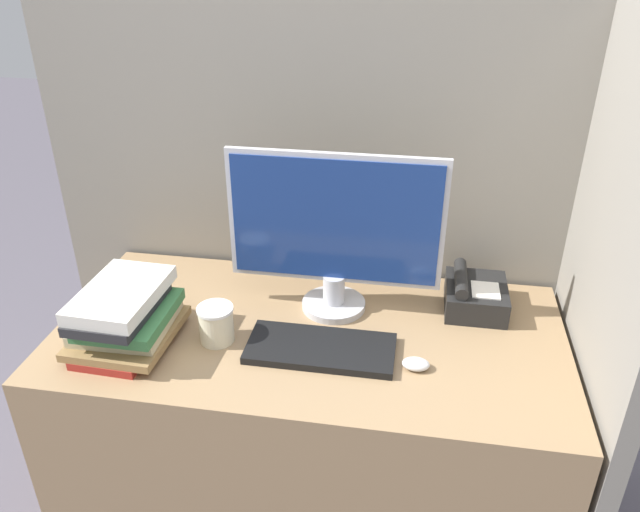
% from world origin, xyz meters
% --- Properties ---
extents(cubicle_panel_rear, '(1.76, 0.04, 1.57)m').
position_xyz_m(cubicle_panel_rear, '(0.00, 0.72, 0.79)').
color(cubicle_panel_rear, gray).
rests_on(cubicle_panel_rear, ground_plane).
extents(cubicle_panel_right, '(0.04, 0.74, 1.57)m').
position_xyz_m(cubicle_panel_right, '(0.72, 0.37, 0.79)').
color(cubicle_panel_right, gray).
rests_on(cubicle_panel_right, ground_plane).
extents(desk, '(1.36, 0.68, 0.75)m').
position_xyz_m(desk, '(0.00, 0.34, 0.37)').
color(desk, '#937551').
rests_on(desk, ground_plane).
extents(monitor, '(0.58, 0.18, 0.46)m').
position_xyz_m(monitor, '(0.05, 0.46, 0.98)').
color(monitor, '#B7B7BC').
rests_on(monitor, desk).
extents(keyboard, '(0.38, 0.17, 0.02)m').
position_xyz_m(keyboard, '(0.05, 0.25, 0.76)').
color(keyboard, black).
rests_on(keyboard, desk).
extents(mouse, '(0.07, 0.05, 0.03)m').
position_xyz_m(mouse, '(0.29, 0.23, 0.76)').
color(mouse, silver).
rests_on(mouse, desk).
extents(coffee_cup, '(0.09, 0.09, 0.10)m').
position_xyz_m(coffee_cup, '(-0.23, 0.26, 0.80)').
color(coffee_cup, beige).
rests_on(coffee_cup, desk).
extents(book_stack, '(0.25, 0.29, 0.16)m').
position_xyz_m(book_stack, '(-0.45, 0.21, 0.83)').
color(book_stack, maroon).
rests_on(book_stack, desk).
extents(desk_telephone, '(0.17, 0.20, 0.11)m').
position_xyz_m(desk_telephone, '(0.44, 0.53, 0.79)').
color(desk_telephone, black).
rests_on(desk_telephone, desk).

